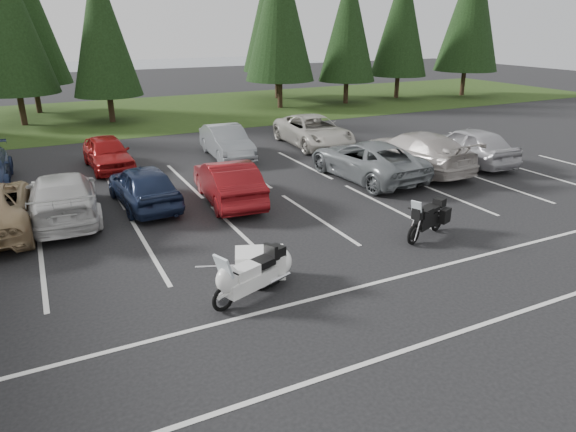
{
  "coord_description": "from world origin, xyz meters",
  "views": [
    {
      "loc": [
        -4.51,
        -12.42,
        5.9
      ],
      "look_at": [
        1.42,
        -0.5,
        0.87
      ],
      "focal_mm": 32.0,
      "sensor_mm": 36.0,
      "label": 1
    }
  ],
  "objects_px": {
    "car_near_4": "(143,186)",
    "car_far_4": "(314,131)",
    "car_near_8": "(469,145)",
    "adventure_motorcycle": "(427,216)",
    "car_near_6": "(367,160)",
    "car_far_2": "(108,153)",
    "car_far_3": "(227,142)",
    "cargo_trailer": "(260,266)",
    "car_near_3": "(63,197)",
    "car_near_7": "(415,151)",
    "car_near_5": "(228,182)",
    "touring_motorcycle": "(249,272)"
  },
  "relations": [
    {
      "from": "car_near_4",
      "to": "adventure_motorcycle",
      "type": "distance_m",
      "value": 9.32
    },
    {
      "from": "car_far_4",
      "to": "cargo_trailer",
      "type": "bearing_deg",
      "value": -121.32
    },
    {
      "from": "car_far_3",
      "to": "car_far_4",
      "type": "height_order",
      "value": "car_far_4"
    },
    {
      "from": "car_near_3",
      "to": "car_far_3",
      "type": "xyz_separation_m",
      "value": [
        7.39,
        5.24,
        -0.02
      ]
    },
    {
      "from": "car_near_4",
      "to": "car_far_3",
      "type": "bearing_deg",
      "value": -136.75
    },
    {
      "from": "touring_motorcycle",
      "to": "adventure_motorcycle",
      "type": "height_order",
      "value": "adventure_motorcycle"
    },
    {
      "from": "car_near_8",
      "to": "cargo_trailer",
      "type": "xyz_separation_m",
      "value": [
        -12.74,
        -6.12,
        -0.42
      ]
    },
    {
      "from": "car_near_7",
      "to": "touring_motorcycle",
      "type": "distance_m",
      "value": 12.49
    },
    {
      "from": "car_near_6",
      "to": "car_far_3",
      "type": "bearing_deg",
      "value": -59.57
    },
    {
      "from": "car_near_8",
      "to": "car_far_3",
      "type": "bearing_deg",
      "value": -28.56
    },
    {
      "from": "car_far_2",
      "to": "car_far_3",
      "type": "xyz_separation_m",
      "value": [
        5.23,
        -0.39,
        0.03
      ]
    },
    {
      "from": "car_near_5",
      "to": "car_near_8",
      "type": "height_order",
      "value": "car_near_8"
    },
    {
      "from": "car_near_6",
      "to": "car_far_2",
      "type": "bearing_deg",
      "value": -37.43
    },
    {
      "from": "car_near_4",
      "to": "car_near_5",
      "type": "height_order",
      "value": "car_near_5"
    },
    {
      "from": "car_far_3",
      "to": "car_far_2",
      "type": "bearing_deg",
      "value": 179.24
    },
    {
      "from": "car_near_4",
      "to": "car_near_6",
      "type": "xyz_separation_m",
      "value": [
        8.7,
        -0.57,
        0.03
      ]
    },
    {
      "from": "car_near_8",
      "to": "adventure_motorcycle",
      "type": "xyz_separation_m",
      "value": [
        -7.36,
        -5.8,
        -0.15
      ]
    },
    {
      "from": "car_far_2",
      "to": "adventure_motorcycle",
      "type": "relative_size",
      "value": 1.88
    },
    {
      "from": "car_near_6",
      "to": "car_near_7",
      "type": "bearing_deg",
      "value": 178.69
    },
    {
      "from": "car_far_2",
      "to": "car_near_7",
      "type": "bearing_deg",
      "value": -30.3
    },
    {
      "from": "car_near_6",
      "to": "car_far_3",
      "type": "distance_m",
      "value": 6.88
    },
    {
      "from": "car_near_7",
      "to": "car_far_3",
      "type": "distance_m",
      "value": 8.47
    },
    {
      "from": "car_near_4",
      "to": "car_far_4",
      "type": "height_order",
      "value": "car_far_4"
    },
    {
      "from": "car_far_4",
      "to": "cargo_trailer",
      "type": "height_order",
      "value": "car_far_4"
    },
    {
      "from": "car_far_4",
      "to": "touring_motorcycle",
      "type": "distance_m",
      "value": 15.55
    },
    {
      "from": "car_far_4",
      "to": "adventure_motorcycle",
      "type": "distance_m",
      "value": 12.18
    },
    {
      "from": "adventure_motorcycle",
      "to": "car_near_6",
      "type": "bearing_deg",
      "value": 50.6
    },
    {
      "from": "car_near_4",
      "to": "car_far_2",
      "type": "xyz_separation_m",
      "value": [
        -0.38,
        5.52,
        -0.03
      ]
    },
    {
      "from": "car_near_3",
      "to": "car_near_7",
      "type": "height_order",
      "value": "car_near_7"
    },
    {
      "from": "car_near_6",
      "to": "adventure_motorcycle",
      "type": "relative_size",
      "value": 2.51
    },
    {
      "from": "car_near_5",
      "to": "car_near_6",
      "type": "height_order",
      "value": "car_near_6"
    },
    {
      "from": "car_near_5",
      "to": "car_far_2",
      "type": "relative_size",
      "value": 1.1
    },
    {
      "from": "car_near_4",
      "to": "car_far_3",
      "type": "distance_m",
      "value": 7.07
    },
    {
      "from": "car_near_6",
      "to": "cargo_trailer",
      "type": "bearing_deg",
      "value": 36.57
    },
    {
      "from": "car_near_5",
      "to": "car_near_4",
      "type": "bearing_deg",
      "value": -12.59
    },
    {
      "from": "car_near_5",
      "to": "cargo_trailer",
      "type": "bearing_deg",
      "value": 82.32
    },
    {
      "from": "car_near_5",
      "to": "touring_motorcycle",
      "type": "bearing_deg",
      "value": 79.06
    },
    {
      "from": "touring_motorcycle",
      "to": "car_near_5",
      "type": "bearing_deg",
      "value": 53.43
    },
    {
      "from": "cargo_trailer",
      "to": "car_far_2",
      "type": "bearing_deg",
      "value": 119.22
    },
    {
      "from": "car_near_3",
      "to": "car_far_4",
      "type": "height_order",
      "value": "car_far_4"
    },
    {
      "from": "car_near_3",
      "to": "touring_motorcycle",
      "type": "relative_size",
      "value": 2.15
    },
    {
      "from": "car_far_2",
      "to": "adventure_motorcycle",
      "type": "height_order",
      "value": "car_far_2"
    },
    {
      "from": "car_near_4",
      "to": "touring_motorcycle",
      "type": "relative_size",
      "value": 1.79
    },
    {
      "from": "cargo_trailer",
      "to": "car_near_3",
      "type": "bearing_deg",
      "value": 141.55
    },
    {
      "from": "car_far_3",
      "to": "car_near_8",
      "type": "bearing_deg",
      "value": -28.48
    },
    {
      "from": "car_near_8",
      "to": "car_far_4",
      "type": "bearing_deg",
      "value": -49.92
    },
    {
      "from": "car_near_4",
      "to": "car_far_4",
      "type": "relative_size",
      "value": 0.79
    },
    {
      "from": "car_near_3",
      "to": "car_near_4",
      "type": "relative_size",
      "value": 1.2
    },
    {
      "from": "car_near_7",
      "to": "cargo_trailer",
      "type": "distance_m",
      "value": 11.67
    },
    {
      "from": "car_near_6",
      "to": "car_near_8",
      "type": "xyz_separation_m",
      "value": [
        5.41,
        -0.06,
        0.05
      ]
    }
  ]
}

